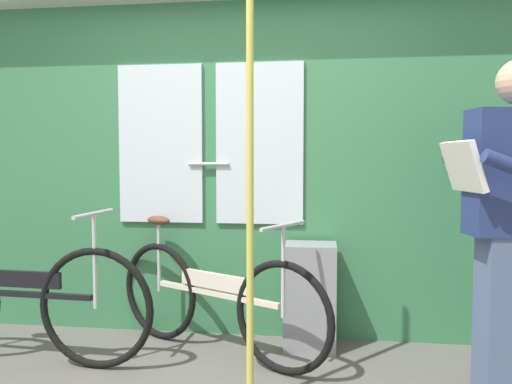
% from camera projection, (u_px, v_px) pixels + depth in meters
% --- Properties ---
extents(train_door_wall, '(5.09, 0.28, 2.35)m').
position_uv_depth(train_door_wall, '(238.00, 160.00, 3.52)').
color(train_door_wall, '#387A4C').
rests_on(train_door_wall, ground_plane).
extents(bicycle_near_door, '(1.72, 0.44, 0.93)m').
position_uv_depth(bicycle_near_door, '(19.00, 300.00, 3.06)').
color(bicycle_near_door, black).
rests_on(bicycle_near_door, ground_plane).
extents(bicycle_leaning_behind, '(1.50, 0.85, 0.87)m').
position_uv_depth(bicycle_leaning_behind, '(214.00, 299.00, 3.19)').
color(bicycle_leaning_behind, black).
rests_on(bicycle_leaning_behind, ground_plane).
extents(trash_bin_by_wall, '(0.33, 0.28, 0.69)m').
position_uv_depth(trash_bin_by_wall, '(310.00, 296.00, 3.30)').
color(trash_bin_by_wall, gray).
rests_on(trash_bin_by_wall, ground_plane).
extents(handrail_pole, '(0.04, 0.04, 2.31)m').
position_uv_depth(handrail_pole, '(250.00, 175.00, 2.45)').
color(handrail_pole, '#C6C14C').
rests_on(handrail_pole, ground_plane).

